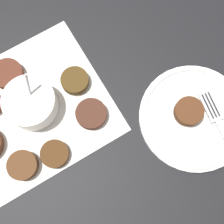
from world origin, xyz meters
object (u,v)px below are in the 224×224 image
object	(u,v)px
sauce_bowl	(32,105)
fork	(218,121)
serving_plate	(194,117)
fritter_on_plate	(189,111)

from	to	relation	value
sauce_bowl	fork	size ratio (longest dim) A/B	0.64
serving_plate	fork	size ratio (longest dim) A/B	1.27
serving_plate	fork	xyz separation A→B (m)	(-0.03, 0.04, 0.01)
fritter_on_plate	fork	bearing A→B (deg)	124.69
serving_plate	fritter_on_plate	size ratio (longest dim) A/B	3.86
sauce_bowl	fritter_on_plate	xyz separation A→B (m)	(-0.25, 0.21, 0.00)
serving_plate	fritter_on_plate	xyz separation A→B (m)	(0.01, -0.02, 0.02)
serving_plate	sauce_bowl	bearing A→B (deg)	-41.81
sauce_bowl	fork	xyz separation A→B (m)	(-0.29, 0.27, -0.01)
sauce_bowl	fritter_on_plate	bearing A→B (deg)	139.46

